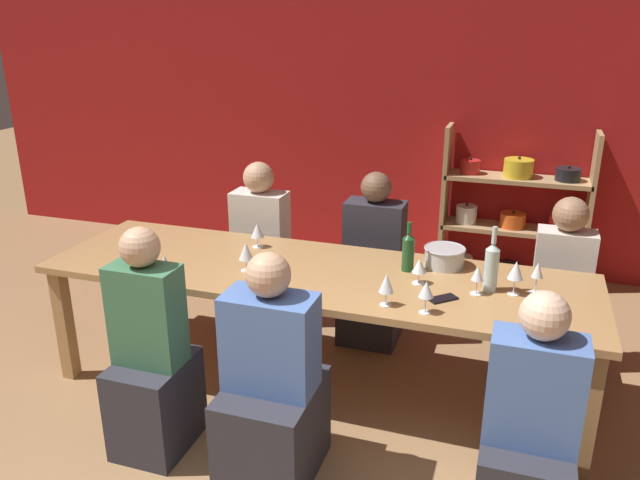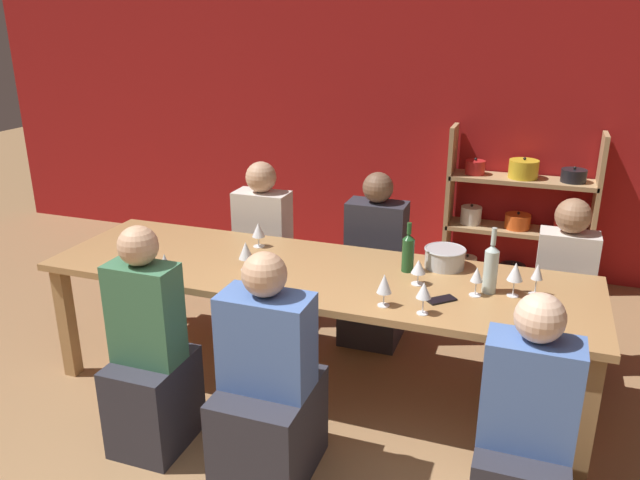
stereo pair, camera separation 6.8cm
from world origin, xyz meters
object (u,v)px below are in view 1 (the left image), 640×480
at_px(cell_phone, 443,299).
at_px(person_far_c, 261,264).
at_px(shelf_unit, 515,219).
at_px(wine_glass_red_b, 386,284).
at_px(mixing_bowl, 444,256).
at_px(wine_glass_white_b, 419,267).
at_px(wine_glass_red_e, 478,274).
at_px(wine_glass_red_a, 257,231).
at_px(wine_glass_empty_a, 426,290).
at_px(person_near_a, 272,398).
at_px(wine_bottle_green, 408,251).
at_px(person_near_c, 527,443).
at_px(wine_glass_red_d, 165,264).
at_px(person_far_b, 558,304).
at_px(wine_glass_white_a, 246,252).
at_px(wine_glass_white_c, 516,271).
at_px(wine_glass_red_c, 538,271).
at_px(person_far_a, 373,278).
at_px(wine_bottle_dark, 491,266).
at_px(dining_table, 314,282).
at_px(person_near_b, 152,369).

height_order(cell_phone, person_far_c, person_far_c).
height_order(shelf_unit, wine_glass_red_b, shelf_unit).
distance_m(mixing_bowl, wine_glass_white_b, 0.31).
xyz_separation_m(wine_glass_red_e, person_far_c, (-1.56, 0.76, -0.43)).
height_order(shelf_unit, wine_glass_red_a, shelf_unit).
relative_size(wine_glass_empty_a, person_near_a, 0.14).
height_order(shelf_unit, person_far_c, shelf_unit).
distance_m(mixing_bowl, wine_bottle_green, 0.24).
xyz_separation_m(wine_glass_red_e, person_near_c, (0.31, -0.69, -0.46)).
xyz_separation_m(wine_bottle_green, wine_glass_red_d, (-1.22, -0.57, -0.01)).
relative_size(wine_glass_red_e, person_far_b, 0.14).
xyz_separation_m(wine_bottle_green, wine_glass_red_a, (-0.96, 0.08, -0.01)).
bearing_deg(wine_glass_empty_a, person_near_a, -145.06).
height_order(wine_bottle_green, wine_glass_red_d, wine_bottle_green).
height_order(wine_bottle_green, wine_glass_red_a, wine_bottle_green).
distance_m(wine_glass_white_a, wine_glass_white_c, 1.46).
distance_m(wine_glass_red_c, wine_glass_red_e, 0.31).
xyz_separation_m(cell_phone, person_near_c, (0.46, -0.57, -0.36)).
relative_size(wine_glass_red_a, wine_glass_white_b, 1.10).
relative_size(wine_glass_red_a, wine_glass_empty_a, 0.94).
xyz_separation_m(wine_glass_white_a, wine_glass_white_c, (1.45, 0.15, 0.02)).
relative_size(shelf_unit, person_far_c, 1.08).
xyz_separation_m(wine_glass_red_e, person_near_a, (-0.85, -0.74, -0.45)).
bearing_deg(person_far_b, wine_glass_red_d, 28.87).
height_order(wine_glass_red_e, person_near_c, person_near_c).
height_order(shelf_unit, person_far_a, shelf_unit).
xyz_separation_m(wine_glass_empty_a, person_far_a, (-0.52, 1.08, -0.45)).
distance_m(shelf_unit, cell_phone, 2.28).
height_order(shelf_unit, wine_glass_empty_a, shelf_unit).
height_order(wine_bottle_dark, wine_glass_red_a, wine_bottle_dark).
height_order(wine_glass_white_a, person_far_c, person_far_c).
xyz_separation_m(wine_bottle_dark, person_near_a, (-0.91, -0.81, -0.48)).
bearing_deg(wine_glass_white_b, wine_glass_red_c, 6.52).
height_order(dining_table, wine_glass_red_c, wine_glass_red_c).
xyz_separation_m(shelf_unit, person_far_a, (-0.87, -1.34, -0.11)).
height_order(wine_glass_empty_a, person_far_a, person_far_a).
relative_size(wine_glass_white_a, person_near_c, 0.15).
distance_m(person_near_a, person_near_c, 1.16).
bearing_deg(wine_glass_red_d, wine_glass_red_e, 12.73).
height_order(dining_table, wine_glass_red_e, wine_glass_red_e).
bearing_deg(person_near_b, wine_glass_red_b, 22.95).
bearing_deg(wine_glass_white_c, person_far_c, 157.96).
bearing_deg(person_far_b, dining_table, 28.67).
bearing_deg(person_near_b, person_far_c, 92.18).
distance_m(wine_glass_red_d, person_near_b, 0.57).
xyz_separation_m(wine_glass_red_d, person_far_c, (0.06, 1.13, -0.42)).
bearing_deg(cell_phone, person_near_b, -155.43).
height_order(wine_glass_red_b, person_far_b, person_far_b).
bearing_deg(person_far_c, person_near_a, 115.21).
bearing_deg(cell_phone, wine_glass_white_b, 133.29).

